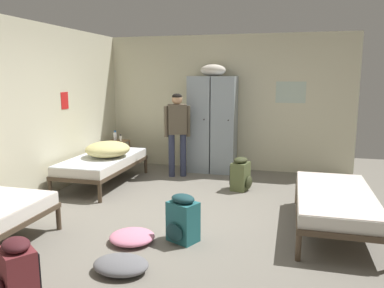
# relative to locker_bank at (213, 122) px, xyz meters

# --- Properties ---
(ground_plane) EXTENTS (9.21, 9.21, 0.00)m
(ground_plane) POSITION_rel_locker_bank_xyz_m (0.20, -2.60, -0.97)
(ground_plane) COLOR slate
(room_backdrop) EXTENTS (4.89, 5.82, 2.64)m
(room_backdrop) POSITION_rel_locker_bank_xyz_m (-1.11, -1.26, 0.35)
(room_backdrop) COLOR beige
(room_backdrop) RESTS_ON ground_plane
(locker_bank) EXTENTS (0.90, 0.55, 2.07)m
(locker_bank) POSITION_rel_locker_bank_xyz_m (0.00, 0.00, 0.00)
(locker_bank) COLOR #8C99A3
(locker_bank) RESTS_ON ground_plane
(shelf_unit) EXTENTS (0.38, 0.30, 0.57)m
(shelf_unit) POSITION_rel_locker_bank_xyz_m (-1.89, -0.24, -0.62)
(shelf_unit) COLOR #99704C
(shelf_unit) RESTS_ON ground_plane
(bed_left_rear) EXTENTS (0.90, 1.90, 0.49)m
(bed_left_rear) POSITION_rel_locker_bank_xyz_m (-1.64, -1.39, -0.59)
(bed_left_rear) COLOR #473828
(bed_left_rear) RESTS_ON ground_plane
(bed_right) EXTENTS (0.90, 1.90, 0.49)m
(bed_right) POSITION_rel_locker_bank_xyz_m (2.03, -2.52, -0.59)
(bed_right) COLOR #473828
(bed_right) RESTS_ON ground_plane
(bedding_heap) EXTENTS (0.74, 0.78, 0.26)m
(bedding_heap) POSITION_rel_locker_bank_xyz_m (-1.54, -1.39, -0.35)
(bedding_heap) COLOR #D1C67F
(bedding_heap) RESTS_ON bed_left_rear
(person_traveler) EXTENTS (0.46, 0.31, 1.54)m
(person_traveler) POSITION_rel_locker_bank_xyz_m (-0.55, -0.55, -0.04)
(person_traveler) COLOR #2D334C
(person_traveler) RESTS_ON ground_plane
(water_bottle) EXTENTS (0.07, 0.07, 0.20)m
(water_bottle) POSITION_rel_locker_bank_xyz_m (-1.97, -0.22, -0.31)
(water_bottle) COLOR white
(water_bottle) RESTS_ON shelf_unit
(lotion_bottle) EXTENTS (0.05, 0.05, 0.13)m
(lotion_bottle) POSITION_rel_locker_bank_xyz_m (-1.82, -0.28, -0.34)
(lotion_bottle) COLOR white
(lotion_bottle) RESTS_ON shelf_unit
(backpack_olive) EXTENTS (0.38, 0.37, 0.55)m
(backpack_olive) POSITION_rel_locker_bank_xyz_m (0.72, -1.12, -0.71)
(backpack_olive) COLOR #566038
(backpack_olive) RESTS_ON ground_plane
(backpack_teal) EXTENTS (0.39, 0.40, 0.55)m
(backpack_teal) POSITION_rel_locker_bank_xyz_m (0.34, -3.28, -0.71)
(backpack_teal) COLOR #23666B
(backpack_teal) RESTS_ON ground_plane
(backpack_maroon) EXTENTS (0.41, 0.42, 0.55)m
(backpack_maroon) POSITION_rel_locker_bank_xyz_m (-0.65, -4.77, -0.71)
(backpack_maroon) COLOR maroon
(backpack_maroon) RESTS_ON ground_plane
(clothes_pile_grey) EXTENTS (0.55, 0.42, 0.14)m
(clothes_pile_grey) POSITION_rel_locker_bank_xyz_m (-0.04, -4.10, -0.90)
(clothes_pile_grey) COLOR slate
(clothes_pile_grey) RESTS_ON ground_plane
(clothes_pile_pink) EXTENTS (0.51, 0.50, 0.12)m
(clothes_pile_pink) POSITION_rel_locker_bank_xyz_m (-0.20, -3.46, -0.91)
(clothes_pile_pink) COLOR pink
(clothes_pile_pink) RESTS_ON ground_plane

